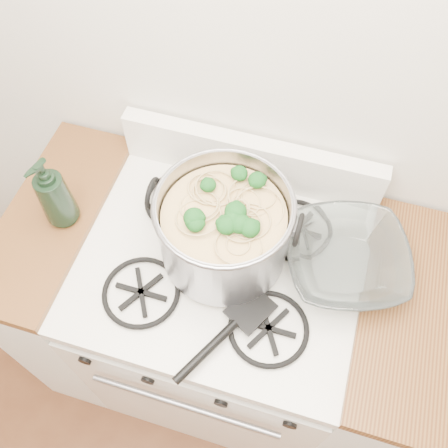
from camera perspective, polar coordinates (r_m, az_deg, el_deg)
gas_range at (r=1.78m, az=-0.33°, el=-11.31°), size 0.76×0.66×0.92m
counter_left at (r=1.88m, az=-15.29°, el=-6.40°), size 0.25×0.65×0.92m
stock_pot at (r=1.25m, az=0.00°, el=-0.62°), size 0.37×0.34×0.23m
spatula at (r=1.26m, az=3.06°, el=-9.57°), size 0.40×0.41×0.02m
glass_bowl at (r=1.35m, az=13.60°, el=-4.34°), size 0.16×0.16×0.03m
bottle at (r=1.38m, az=-18.98°, el=3.44°), size 0.12×0.12×0.24m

